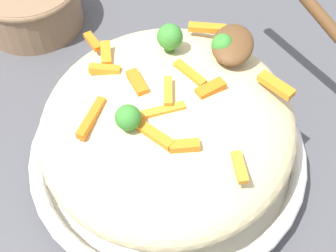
{
  "coord_description": "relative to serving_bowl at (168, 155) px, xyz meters",
  "views": [
    {
      "loc": [
        -0.26,
        -0.06,
        0.42
      ],
      "look_at": [
        0.0,
        0.0,
        0.07
      ],
      "focal_mm": 49.48,
      "sensor_mm": 36.0,
      "label": 1
    }
  ],
  "objects": [
    {
      "name": "carrot_piece_1",
      "position": [
        -0.05,
        -0.03,
        0.1
      ],
      "size": [
        0.02,
        0.03,
        0.01
      ],
      "primitive_type": "cube",
      "rotation": [
        0.0,
        0.0,
        5.05
      ],
      "color": "orange",
      "rests_on": "pasta_mound"
    },
    {
      "name": "broccoli_floret_0",
      "position": [
        -0.04,
        0.02,
        0.11
      ],
      "size": [
        0.02,
        0.02,
        0.03
      ],
      "color": "#377928",
      "rests_on": "pasta_mound"
    },
    {
      "name": "carrot_piece_3",
      "position": [
        -0.04,
        0.06,
        0.09
      ],
      "size": [
        0.04,
        0.01,
        0.01
      ],
      "primitive_type": "cube",
      "rotation": [
        0.0,
        0.0,
        6.17
      ],
      "color": "orange",
      "rests_on": "pasta_mound"
    },
    {
      "name": "carrot_piece_5",
      "position": [
        0.04,
        -0.09,
        0.09
      ],
      "size": [
        0.03,
        0.04,
        0.01
      ],
      "primitive_type": "cube",
      "rotation": [
        0.0,
        0.0,
        4.16
      ],
      "color": "orange",
      "rests_on": "pasta_mound"
    },
    {
      "name": "carrot_piece_7",
      "position": [
        0.02,
        0.07,
        0.09
      ],
      "size": [
        0.01,
        0.03,
        0.01
      ],
      "primitive_type": "cube",
      "rotation": [
        0.0,
        0.0,
        1.69
      ],
      "color": "orange",
      "rests_on": "pasta_mound"
    },
    {
      "name": "carrot_piece_11",
      "position": [
        0.04,
        0.07,
        0.09
      ],
      "size": [
        0.03,
        0.02,
        0.01
      ],
      "primitive_type": "cube",
      "rotation": [
        0.0,
        0.0,
        0.37
      ],
      "color": "orange",
      "rests_on": "pasta_mound"
    },
    {
      "name": "carrot_piece_9",
      "position": [
        0.02,
        -0.04,
        0.1
      ],
      "size": [
        0.03,
        0.03,
        0.01
      ],
      "primitive_type": "cube",
      "rotation": [
        0.0,
        0.0,
        5.53
      ],
      "color": "orange",
      "rests_on": "pasta_mound"
    },
    {
      "name": "ground_plane",
      "position": [
        0.0,
        0.0,
        -0.02
      ],
      "size": [
        2.4,
        2.4,
        0.0
      ],
      "primitive_type": "plane",
      "color": "#4C4C51"
    },
    {
      "name": "serving_bowl",
      "position": [
        0.0,
        0.0,
        0.0
      ],
      "size": [
        0.28,
        0.28,
        0.04
      ],
      "color": "white",
      "rests_on": "ground_plane"
    },
    {
      "name": "companion_bowl",
      "position": [
        0.18,
        0.23,
        0.02
      ],
      "size": [
        0.14,
        0.14,
        0.06
      ],
      "color": "#8C6B4C",
      "rests_on": "ground_plane"
    },
    {
      "name": "broccoli_floret_2",
      "position": [
        0.06,
        0.01,
        0.11
      ],
      "size": [
        0.02,
        0.02,
        0.03
      ],
      "color": "#377928",
      "rests_on": "pasta_mound"
    },
    {
      "name": "carrot_piece_2",
      "position": [
        0.05,
        0.09,
        0.09
      ],
      "size": [
        0.02,
        0.02,
        0.01
      ],
      "primitive_type": "cube",
      "rotation": [
        0.0,
        0.0,
        3.94
      ],
      "color": "orange",
      "rests_on": "pasta_mound"
    },
    {
      "name": "carrot_piece_6",
      "position": [
        0.01,
        0.03,
        0.1
      ],
      "size": [
        0.03,
        0.03,
        0.01
      ],
      "primitive_type": "cube",
      "rotation": [
        0.0,
        0.0,
        3.82
      ],
      "color": "orange",
      "rests_on": "pasta_mound"
    },
    {
      "name": "serving_spoon",
      "position": [
        0.1,
        -0.06,
        0.12
      ],
      "size": [
        0.13,
        0.14,
        0.1
      ],
      "color": "brown",
      "rests_on": "pasta_mound"
    },
    {
      "name": "carrot_piece_12",
      "position": [
        -0.06,
        -0.07,
        0.09
      ],
      "size": [
        0.03,
        0.02,
        0.01
      ],
      "primitive_type": "cube",
      "rotation": [
        0.0,
        0.0,
        0.37
      ],
      "color": "orange",
      "rests_on": "pasta_mound"
    },
    {
      "name": "carrot_piece_4",
      "position": [
        -0.05,
        -0.0,
        0.1
      ],
      "size": [
        0.02,
        0.04,
        0.01
      ],
      "primitive_type": "cube",
      "rotation": [
        0.0,
        0.0,
        4.27
      ],
      "color": "orange",
      "rests_on": "pasta_mound"
    },
    {
      "name": "broccoli_floret_1",
      "position": [
        0.07,
        -0.04,
        0.1
      ],
      "size": [
        0.02,
        0.02,
        0.02
      ],
      "color": "#377928",
      "rests_on": "pasta_mound"
    },
    {
      "name": "carrot_piece_13",
      "position": [
        0.1,
        -0.02,
        0.09
      ],
      "size": [
        0.01,
        0.04,
        0.01
      ],
      "primitive_type": "cube",
      "rotation": [
        0.0,
        0.0,
        4.85
      ],
      "color": "orange",
      "rests_on": "pasta_mound"
    },
    {
      "name": "carrot_piece_10",
      "position": [
        0.0,
        -0.0,
        0.1
      ],
      "size": [
        0.03,
        0.01,
        0.01
      ],
      "primitive_type": "cube",
      "rotation": [
        0.0,
        0.0,
        3.39
      ],
      "color": "orange",
      "rests_on": "pasta_mound"
    },
    {
      "name": "carrot_piece_8",
      "position": [
        0.03,
        -0.01,
        0.1
      ],
      "size": [
        0.03,
        0.03,
        0.01
      ],
      "primitive_type": "cube",
      "rotation": [
        0.0,
        0.0,
        0.96
      ],
      "color": "orange",
      "rests_on": "pasta_mound"
    },
    {
      "name": "pasta_mound",
      "position": [
        0.0,
        0.0,
        0.05
      ],
      "size": [
        0.26,
        0.24,
        0.09
      ],
      "primitive_type": "ellipsoid",
      "color": "beige",
      "rests_on": "serving_bowl"
    },
    {
      "name": "carrot_piece_0",
      "position": [
        -0.02,
        0.0,
        0.1
      ],
      "size": [
        0.03,
        0.04,
        0.01
      ],
      "primitive_type": "cube",
      "rotation": [
        0.0,
        0.0,
        5.25
      ],
      "color": "orange",
      "rests_on": "pasta_mound"
    }
  ]
}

